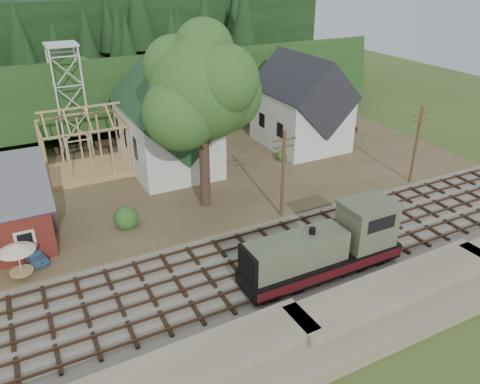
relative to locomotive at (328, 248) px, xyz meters
name	(u,v)px	position (x,y,z in m)	size (l,w,h in m)	color
ground	(236,272)	(-5.67, 3.00, -2.11)	(140.00, 140.00, 0.00)	#384C1E
embankment	(303,351)	(-5.67, -5.50, -2.11)	(64.00, 5.00, 1.60)	#7F7259
railroad_bed	(236,271)	(-5.67, 3.00, -2.03)	(64.00, 11.00, 0.16)	#726B5B
village_flat	(157,177)	(-5.67, 21.00, -1.96)	(64.00, 26.00, 0.30)	brown
hillside	(104,116)	(-5.67, 45.00, -2.11)	(70.00, 28.00, 8.00)	#1E3F19
ridge	(83,91)	(-5.67, 61.00, -2.11)	(80.00, 20.00, 12.00)	black
church	(167,123)	(-3.67, 22.68, 3.07)	(8.40, 15.17, 13.00)	silver
farmhouse	(301,107)	(12.33, 22.00, 2.75)	(8.40, 10.80, 10.60)	silver
timber_frame	(85,146)	(-11.67, 25.00, 1.15)	(8.20, 6.20, 6.99)	tan
lattice_tower	(64,67)	(-11.67, 31.00, 7.92)	(3.20, 3.20, 12.12)	silver
big_tree	(203,96)	(-3.50, 13.08, 8.10)	(10.90, 8.40, 14.70)	#38281E
telegraph_pole_near	(283,174)	(1.33, 8.20, 2.13)	(2.20, 0.28, 8.00)	#4C331E
telegraph_pole_far	(416,144)	(16.33, 8.20, 2.13)	(2.20, 0.28, 8.00)	#4C331E
locomotive	(328,248)	(0.00, 0.00, 0.00)	(11.92, 2.98, 4.77)	black
car_blue	(33,254)	(-18.39, 10.74, -1.27)	(1.29, 3.20, 1.09)	#5284B0
car_red	(342,128)	(19.52, 22.96, -1.19)	(2.07, 4.49, 1.25)	#B81B0E
patio_set	(16,249)	(-19.30, 8.90, 0.52)	(2.46, 2.46, 2.74)	silver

